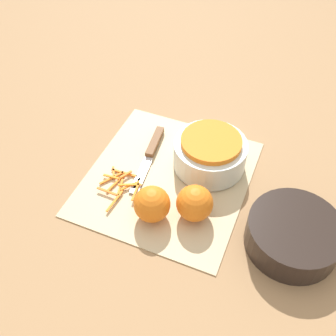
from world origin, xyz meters
The scene contains 8 objects.
ground_plane centered at (0.00, 0.00, 0.00)m, with size 4.00×4.00×0.00m, color #9E754C.
cutting_board centered at (0.00, 0.00, 0.00)m, with size 0.41×0.38×0.01m.
bowl_speckled centered at (-0.08, 0.08, 0.05)m, with size 0.18×0.18×0.08m.
bowl_dark centered at (0.07, 0.31, 0.03)m, with size 0.19×0.19×0.07m.
knife centered at (-0.07, -0.07, 0.01)m, with size 0.23×0.05×0.02m.
orange_left centered at (0.08, 0.10, 0.05)m, with size 0.08×0.08×0.08m.
orange_right centered at (0.12, 0.01, 0.05)m, with size 0.08×0.08×0.08m.
peel_pile centered at (0.07, -0.09, 0.01)m, with size 0.13×0.10×0.01m.
Camera 1 is at (0.58, 0.24, 0.73)m, focal length 42.00 mm.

